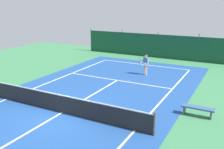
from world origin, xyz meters
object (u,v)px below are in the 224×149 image
(tennis_ball_midcourt, at_px, (131,64))
(courtside_bench, at_px, (198,109))
(tennis_ball_near_player, at_px, (139,69))
(tennis_net, at_px, (61,104))
(tennis_ball_by_sideline, at_px, (128,81))
(parked_car, at_px, (152,44))
(tennis_player, at_px, (146,63))

(tennis_ball_midcourt, distance_m, courtside_bench, 11.47)
(tennis_ball_near_player, bearing_deg, courtside_bench, -49.42)
(tennis_net, height_order, tennis_ball_by_sideline, tennis_net)
(parked_car, bearing_deg, tennis_net, -87.60)
(tennis_player, xyz_separation_m, tennis_ball_midcourt, (-2.43, 2.79, -0.93))
(tennis_net, xyz_separation_m, tennis_ball_midcourt, (-1.16, 11.61, -0.48))
(tennis_player, bearing_deg, tennis_ball_near_player, -19.12)
(tennis_ball_midcourt, bearing_deg, tennis_player, -48.96)
(tennis_ball_midcourt, bearing_deg, tennis_ball_near_player, -49.27)
(tennis_ball_near_player, height_order, parked_car, parked_car)
(courtside_bench, bearing_deg, tennis_ball_by_sideline, 146.34)
(tennis_player, height_order, tennis_ball_by_sideline, tennis_player)
(tennis_ball_near_player, bearing_deg, tennis_ball_by_sideline, -81.01)
(tennis_net, relative_size, tennis_player, 6.17)
(tennis_ball_near_player, xyz_separation_m, tennis_ball_midcourt, (-1.41, 1.64, 0.00))
(tennis_player, relative_size, courtside_bench, 1.03)
(tennis_player, relative_size, parked_car, 0.38)
(tennis_net, distance_m, courtside_bench, 6.95)
(tennis_player, relative_size, tennis_ball_midcourt, 24.85)
(tennis_ball_near_player, distance_m, tennis_ball_by_sideline, 3.44)
(tennis_player, distance_m, tennis_ball_midcourt, 3.81)
(tennis_ball_midcourt, height_order, courtside_bench, courtside_bench)
(courtside_bench, bearing_deg, tennis_net, -155.29)
(parked_car, bearing_deg, tennis_ball_midcourt, -88.62)
(tennis_ball_midcourt, bearing_deg, courtside_bench, -49.39)
(parked_car, bearing_deg, tennis_player, -76.13)
(tennis_net, bearing_deg, tennis_ball_by_sideline, 83.12)
(tennis_ball_near_player, bearing_deg, tennis_player, -48.52)
(parked_car, bearing_deg, courtside_bench, -65.88)
(parked_car, bearing_deg, tennis_ball_near_player, -80.29)
(tennis_ball_midcourt, xyz_separation_m, tennis_ball_by_sideline, (1.95, -5.03, 0.00))
(tennis_net, distance_m, parked_car, 18.76)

